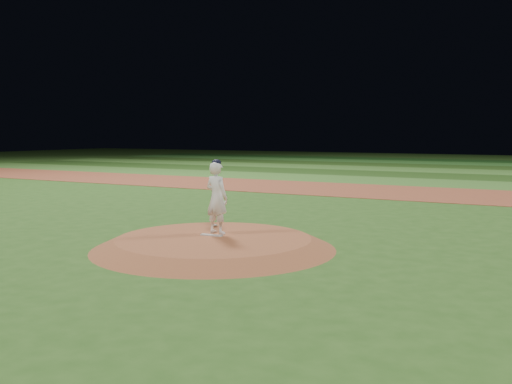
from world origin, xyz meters
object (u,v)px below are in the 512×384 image
pitchers_mound (214,243)px  rosin_bag (215,226)px  pitching_rubber (212,235)px  pitcher_on_mound (217,197)px

pitchers_mound → rosin_bag: size_ratio=46.06×
pitchers_mound → pitching_rubber: pitching_rubber is taller
pitching_rubber → pitcher_on_mound: 0.90m
pitching_rubber → pitcher_on_mound: bearing=93.0°
rosin_bag → pitcher_on_mound: bearing=-54.9°
pitching_rubber → rosin_bag: rosin_bag is taller
pitchers_mound → rosin_bag: bearing=121.4°
pitchers_mound → pitching_rubber: (-0.17, 0.17, 0.14)m
pitchers_mound → pitching_rubber: bearing=134.8°
pitching_rubber → rosin_bag: 1.22m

